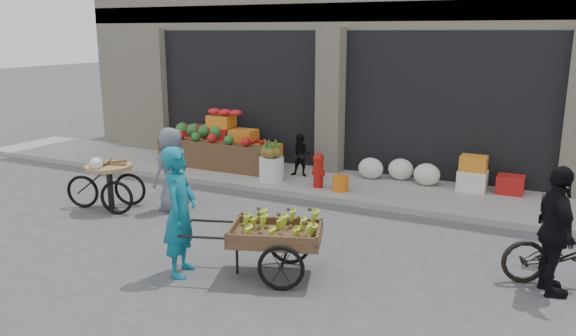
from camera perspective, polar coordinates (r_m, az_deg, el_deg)
The scene contains 15 objects.
ground at distance 8.66m, azimuth -8.61°, elevation -8.12°, with size 80.00×80.00×0.00m, color #424244.
sidewalk at distance 12.05m, azimuth 2.60°, elevation -1.39°, with size 18.00×2.20×0.12m, color gray.
building at distance 15.31m, azimuth 8.93°, elevation 14.22°, with size 14.00×6.45×7.00m.
fruit_display at distance 13.31m, azimuth -6.70°, elevation 2.69°, with size 3.10×1.12×1.24m.
pineapple_bin at distance 11.85m, azimuth -1.68°, elevation -0.09°, with size 0.52×0.52×0.50m, color silver.
fire_hydrant at distance 11.31m, azimuth 3.11°, elevation -0.08°, with size 0.22×0.22×0.71m.
orange_bucket at distance 11.14m, azimuth 5.35°, elevation -1.58°, with size 0.32×0.32×0.30m, color orange.
right_bay_goods at distance 11.77m, azimuth 15.55°, elevation -0.51°, with size 3.35×0.60×0.70m.
seated_person at distance 12.15m, azimuth 1.31°, elevation 1.30°, with size 0.45×0.35×0.93m, color black.
banana_cart at distance 7.46m, azimuth -1.61°, elevation -6.52°, with size 2.19×1.41×0.85m.
vendor_woman at distance 7.58m, azimuth -10.92°, elevation -4.38°, with size 0.64×0.42×1.76m, color #106B82.
tricycle_cart at distance 10.76m, azimuth -17.70°, elevation -1.11°, with size 1.46×1.06×0.95m.
vendor_grey at distance 10.37m, azimuth -11.70°, elevation -0.13°, with size 0.75×0.49×1.53m, color slate.
bicycle at distance 8.14m, azimuth 26.76°, elevation -7.56°, with size 0.60×1.72×0.90m, color black.
cyclist at distance 7.64m, azimuth 25.54°, elevation -5.83°, with size 0.96×0.40×1.64m, color black.
Camera 1 is at (4.70, -6.54, 3.21)m, focal length 35.00 mm.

